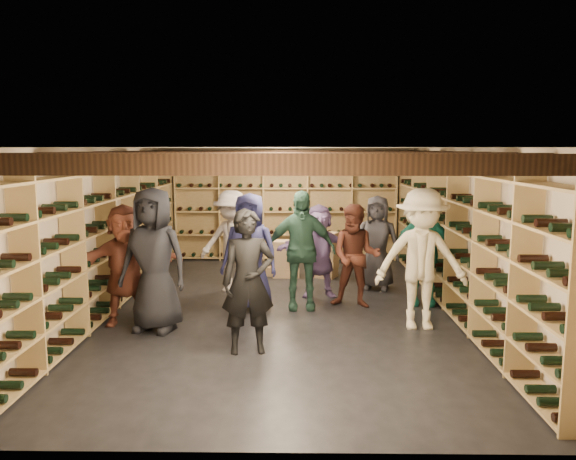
# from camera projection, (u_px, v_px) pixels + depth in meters

# --- Properties ---
(ground) EXTENTS (8.00, 8.00, 0.00)m
(ground) POSITION_uv_depth(u_px,v_px,m) (281.00, 309.00, 8.41)
(ground) COLOR black
(ground) RESTS_ON ground
(walls) EXTENTS (5.52, 8.02, 2.40)m
(walls) POSITION_uv_depth(u_px,v_px,m) (280.00, 230.00, 8.23)
(walls) COLOR #C4B399
(walls) RESTS_ON ground
(ceiling) EXTENTS (5.50, 8.00, 0.01)m
(ceiling) POSITION_uv_depth(u_px,v_px,m) (280.00, 148.00, 8.06)
(ceiling) COLOR beige
(ceiling) RESTS_ON walls
(ceiling_joists) EXTENTS (5.40, 7.12, 0.18)m
(ceiling_joists) POSITION_uv_depth(u_px,v_px,m) (280.00, 158.00, 8.08)
(ceiling_joists) COLOR black
(ceiling_joists) RESTS_ON ground
(wine_rack_left) EXTENTS (0.32, 7.50, 2.15)m
(wine_rack_left) POSITION_uv_depth(u_px,v_px,m) (107.00, 238.00, 8.29)
(wine_rack_left) COLOR tan
(wine_rack_left) RESTS_ON ground
(wine_rack_right) EXTENTS (0.32, 7.50, 2.15)m
(wine_rack_right) POSITION_uv_depth(u_px,v_px,m) (456.00, 239.00, 8.21)
(wine_rack_right) COLOR tan
(wine_rack_right) RESTS_ON ground
(wine_rack_back) EXTENTS (4.70, 0.30, 2.15)m
(wine_rack_back) POSITION_uv_depth(u_px,v_px,m) (286.00, 210.00, 12.04)
(wine_rack_back) COLOR tan
(wine_rack_back) RESTS_ON ground
(crate_stack_left) EXTENTS (0.59, 0.51, 0.85)m
(crate_stack_left) POSITION_uv_depth(u_px,v_px,m) (324.00, 255.00, 10.46)
(crate_stack_left) COLOR tan
(crate_stack_left) RESTS_ON ground
(crate_stack_right) EXTENTS (0.51, 0.35, 0.68)m
(crate_stack_right) POSITION_uv_depth(u_px,v_px,m) (286.00, 259.00, 10.53)
(crate_stack_right) COLOR tan
(crate_stack_right) RESTS_ON ground
(crate_loose) EXTENTS (0.59, 0.51, 0.17)m
(crate_loose) POSITION_uv_depth(u_px,v_px,m) (282.00, 271.00, 10.60)
(crate_loose) COLOR tan
(crate_loose) RESTS_ON ground
(person_0) EXTENTS (1.04, 0.79, 1.90)m
(person_0) POSITION_uv_depth(u_px,v_px,m) (154.00, 260.00, 7.34)
(person_0) COLOR black
(person_0) RESTS_ON ground
(person_1) EXTENTS (0.68, 0.50, 1.70)m
(person_1) POSITION_uv_depth(u_px,v_px,m) (248.00, 282.00, 6.54)
(person_1) COLOR black
(person_1) RESTS_ON ground
(person_3) EXTENTS (1.24, 0.74, 1.88)m
(person_3) POSITION_uv_depth(u_px,v_px,m) (421.00, 259.00, 7.42)
(person_3) COLOR beige
(person_3) RESTS_ON ground
(person_4) EXTENTS (1.02, 0.55, 1.65)m
(person_4) POSITION_uv_depth(u_px,v_px,m) (423.00, 252.00, 8.59)
(person_4) COLOR #166F5D
(person_4) RESTS_ON ground
(person_5) EXTENTS (1.60, 1.00, 1.65)m
(person_5) POSITION_uv_depth(u_px,v_px,m) (125.00, 264.00, 7.65)
(person_5) COLOR brown
(person_5) RESTS_ON ground
(person_6) EXTENTS (0.95, 0.72, 1.75)m
(person_6) POSITION_uv_depth(u_px,v_px,m) (250.00, 252.00, 8.28)
(person_6) COLOR #1C1E44
(person_6) RESTS_ON ground
(person_8) EXTENTS (0.88, 0.76, 1.57)m
(person_8) POSITION_uv_depth(u_px,v_px,m) (356.00, 256.00, 8.44)
(person_8) COLOR #4D2419
(person_8) RESTS_ON ground
(person_9) EXTENTS (1.23, 0.92, 1.70)m
(person_9) POSITION_uv_depth(u_px,v_px,m) (232.00, 241.00, 9.35)
(person_9) COLOR #BEB4AD
(person_9) RESTS_ON ground
(person_10) EXTENTS (1.06, 0.47, 1.78)m
(person_10) POSITION_uv_depth(u_px,v_px,m) (300.00, 250.00, 8.35)
(person_10) COLOR #244737
(person_10) RESTS_ON ground
(person_11) EXTENTS (1.42, 0.55, 1.50)m
(person_11) POSITION_uv_depth(u_px,v_px,m) (319.00, 251.00, 9.07)
(person_11) COLOR slate
(person_11) RESTS_ON ground
(person_12) EXTENTS (0.88, 0.67, 1.60)m
(person_12) POSITION_uv_depth(u_px,v_px,m) (377.00, 243.00, 9.55)
(person_12) COLOR #38373C
(person_12) RESTS_ON ground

